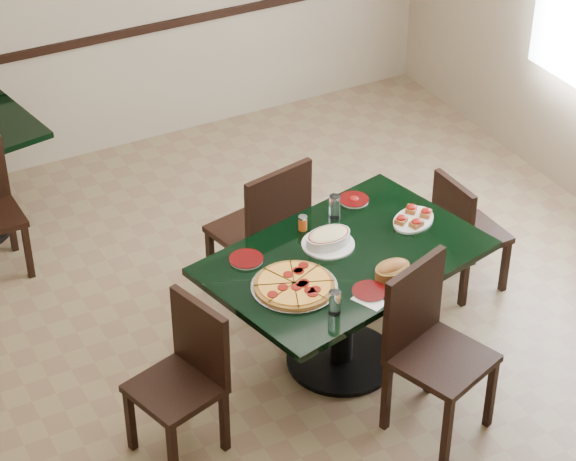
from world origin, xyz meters
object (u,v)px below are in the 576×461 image
chair_far (266,227)px  bread_basket (392,270)px  pepperoni_pizza (294,285)px  lasagna_casserole (328,238)px  bruschetta_platter (414,218)px  chair_near (429,340)px  main_table (344,282)px  chair_left (186,371)px  chair_right (463,229)px

chair_far → bread_basket: size_ratio=4.37×
pepperoni_pizza → chair_far: bearing=72.9°
lasagna_casserole → bruschetta_platter: (0.54, -0.02, -0.02)m
chair_near → main_table: bearing=84.6°
chair_far → chair_left: bearing=32.2°
chair_far → chair_right: 1.21m
lasagna_casserole → bread_basket: size_ratio=1.28×
chair_far → pepperoni_pizza: size_ratio=2.20×
pepperoni_pizza → bruschetta_platter: size_ratio=1.27×
bruschetta_platter → chair_left: bearing=161.4°
main_table → pepperoni_pizza: bearing=-174.1°
chair_near → pepperoni_pizza: size_ratio=2.13×
chair_right → bread_basket: size_ratio=3.51×
chair_right → chair_far: bearing=67.9°
chair_right → bruschetta_platter: (-0.49, -0.16, 0.33)m
main_table → lasagna_casserole: 0.26m
lasagna_casserole → chair_right: bearing=3.7°
chair_far → bruschetta_platter: bearing=125.6°
chair_far → bruschetta_platter: size_ratio=2.78×
chair_right → chair_left: bearing=100.9°
chair_far → chair_near: (0.28, -1.30, -0.02)m
chair_right → bread_basket: 1.09m
chair_right → chair_left: (-2.03, -0.45, 0.04)m
main_table → chair_left: chair_left is taller
bread_basket → bruschetta_platter: (0.39, 0.39, -0.02)m
bread_basket → chair_near: bearing=-94.8°
pepperoni_pizza → bruschetta_platter: 0.92m
chair_right → chair_left: size_ratio=0.92×
lasagna_casserole → chair_left: bearing=-166.9°
chair_far → pepperoni_pizza: 0.88m
chair_far → lasagna_casserole: chair_far is taller
bread_basket → chair_far: bearing=94.7°
chair_far → main_table: bearing=88.7°
main_table → chair_far: 0.70m
main_table → chair_left: (-1.03, -0.18, -0.09)m
pepperoni_pizza → bread_basket: bread_basket is taller
chair_far → lasagna_casserole: bearing=87.7°
chair_right → lasagna_casserole: size_ratio=2.74×
chair_left → bread_basket: chair_left is taller
chair_left → pepperoni_pizza: (0.65, 0.05, 0.28)m
bruschetta_platter → pepperoni_pizza: bearing=165.6°
chair_far → chair_near: 1.33m
chair_right → pepperoni_pizza: chair_right is taller
main_table → chair_near: size_ratio=1.71×
main_table → chair_near: chair_near is taller
chair_left → pepperoni_pizza: 0.71m
chair_right → lasagna_casserole: 1.10m
chair_right → lasagna_casserole: bearing=96.2°
main_table → bread_basket: bearing=-79.5°
chair_near → chair_right: 1.22m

